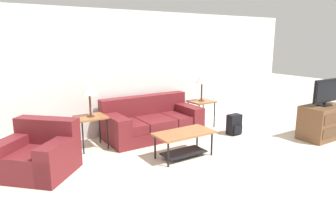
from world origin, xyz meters
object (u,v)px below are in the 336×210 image
Objects in this scene: side_table_left at (91,120)px; tv_console at (323,122)px; armchair at (39,155)px; television at (326,92)px; backpack at (234,125)px; couch at (152,123)px; side_table_right at (201,104)px; table_lamp_left at (89,90)px; table_lamp_right at (202,79)px; coffee_table at (184,139)px.

tv_console is (4.18, -2.01, -0.20)m from side_table_left.
armchair reaches higher than tv_console.
backpack is (-1.34, 1.16, -0.77)m from television.
television is (4.18, -2.01, 0.43)m from side_table_left.
armchair is 1.35× the size of tv_console.
tv_console is at bearing -35.42° from couch.
side_table_left is 0.62× the size of tv_console.
side_table_right is (2.62, 0.00, 0.00)m from side_table_left.
armchair is 2.13× the size of table_lamp_left.
couch is at bearing 178.61° from table_lamp_right.
tv_console is at bearing -90.00° from television.
couch is at bearing 84.78° from coffee_table.
table_lamp_left is (1.03, 0.60, 0.83)m from armchair.
television is at bearing -13.59° from coffee_table.
television is at bearing -25.69° from table_lamp_left.
television reaches higher than side_table_left.
tv_console is at bearing -52.12° from side_table_right.
table_lamp_left is 4.64m from television.
couch reaches higher than side_table_right.
table_lamp_left reaches higher than side_table_left.
side_table_right is at bearing 127.89° from television.
table_lamp_right is at bearing -1.39° from couch.
table_lamp_left is at bearing 30.01° from armchair.
television is (1.57, -2.01, 0.43)m from side_table_right.
table_lamp_right is at bearing 80.54° from side_table_right.
television is 1.93m from backpack.
table_lamp_right is 1.44× the size of backpack.
backpack is (2.84, -0.85, -0.34)m from side_table_left.
couch reaches higher than armchair.
table_lamp_right is 0.64× the size of tv_console.
table_lamp_right reaches higher than armchair.
couch is at bearing 144.59° from television.
table_lamp_right reaches higher than side_table_right.
table_lamp_left is 2.62m from table_lamp_right.
table_lamp_left is (-1.19, 1.29, 0.79)m from coffee_table.
tv_console reaches higher than backpack.
table_lamp_left is (-1.31, -0.03, 0.83)m from couch.
coffee_table is 1.64× the size of table_lamp_left.
television is (2.87, -2.04, 0.69)m from couch.
table_lamp_right reaches higher than backpack.
couch is 3.23× the size of side_table_right.
tv_console is at bearing -40.98° from backpack.
side_table_right is (1.31, -0.03, 0.26)m from couch.
table_lamp_right is (1.43, 1.29, 0.79)m from coffee_table.
coffee_table is (2.22, -0.69, 0.05)m from armchair.
armchair is 5.45m from television.
side_table_right is 0.57m from table_lamp_right.
backpack is (3.88, -0.25, -0.07)m from armchair.
couch is at bearing 150.16° from backpack.
table_lamp_right is 0.80× the size of television.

